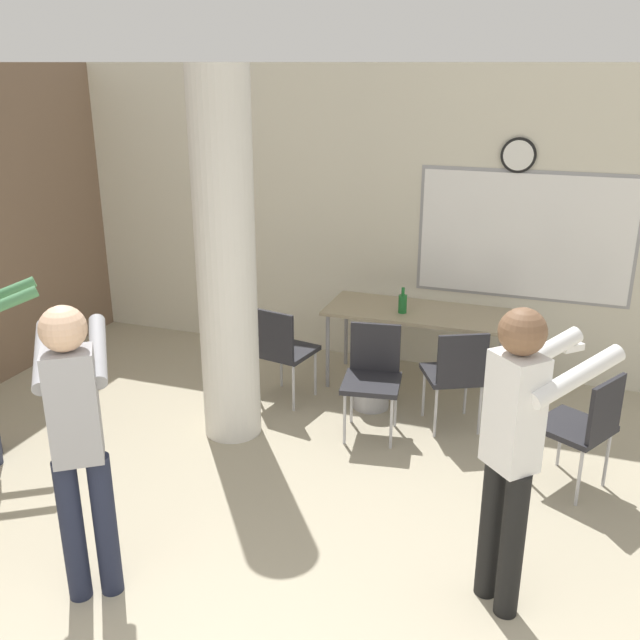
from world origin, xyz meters
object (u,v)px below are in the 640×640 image
Objects in this scene: bottle_on_table at (403,303)px; person_playing_front at (77,432)px; folding_table at (419,316)px; chair_table_right at (456,371)px; chair_mid_room at (584,423)px; person_playing_side at (516,439)px; chair_table_front at (373,372)px; chair_table_left at (282,347)px.

bottle_on_table is 0.14× the size of person_playing_front.
folding_table is 0.96× the size of person_playing_front.
bottle_on_table is at bearing 134.06° from chair_table_right.
person_playing_front reaches higher than chair_mid_room.
chair_table_right is 0.51× the size of person_playing_side.
chair_table_right is 1.00× the size of chair_mid_room.
person_playing_side is (1.19, -1.63, 0.50)m from chair_table_front.
chair_table_right is at bearing 149.02° from chair_mid_room.
person_playing_front is 2.25m from person_playing_side.
chair_table_front is at bearing -99.35° from folding_table.
chair_table_right is at bearing 21.40° from chair_table_front.
folding_table is 1.91m from chair_mid_room.
person_playing_side is at bearing -42.45° from chair_table_left.
chair_table_left is at bearing -146.04° from folding_table.
person_playing_side is at bearing -68.19° from folding_table.
bottle_on_table is 0.26× the size of chair_mid_room.
chair_table_left is (-1.49, 0.01, 0.00)m from chair_table_right.
chair_table_front is at bearing -16.08° from chair_table_left.
bottle_on_table is 0.26× the size of chair_table_right.
person_playing_front is at bearing -107.48° from bottle_on_table.
bottle_on_table is at bearing 88.08° from chair_table_front.
folding_table is 7.12× the size of bottle_on_table.
person_playing_side is (-0.38, -1.30, 0.50)m from chair_mid_room.
chair_table_front is 1.60m from chair_mid_room.
chair_table_right is at bearing -0.42° from chair_table_left.
folding_table is 0.21m from bottle_on_table.
chair_table_front is 2.54m from person_playing_front.
chair_table_front is 0.91m from chair_table_left.
person_playing_side reaches higher than person_playing_front.
bottle_on_table is 3.30m from person_playing_front.
chair_table_right is at bearing -56.90° from folding_table.
person_playing_side reaches higher than folding_table.
person_playing_side reaches higher than chair_table_left.
chair_table_right is at bearing -45.94° from bottle_on_table.
chair_table_left is 1.00× the size of chair_mid_room.
chair_mid_room is (0.95, -0.57, 0.00)m from chair_table_right.
chair_table_front is (-0.16, -0.94, -0.17)m from folding_table.
chair_table_right and chair_table_left have the same top height.
chair_table_right is 2.02m from person_playing_side.
folding_table is 1.88× the size of chair_table_front.
person_playing_front is (-0.96, -2.30, 0.49)m from chair_table_front.
person_playing_side is (2.15, 0.67, 0.01)m from person_playing_front.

